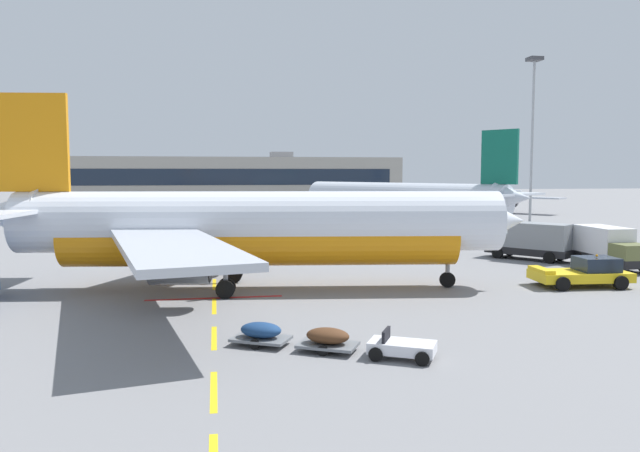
{
  "coord_description": "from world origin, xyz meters",
  "views": [
    {
      "loc": [
        18.15,
        -14.14,
        7.38
      ],
      "look_at": [
        25.84,
        30.9,
        3.38
      ],
      "focal_mm": 34.47,
      "sensor_mm": 36.0,
      "label": 1
    }
  ],
  "objects_px": {
    "fuel_service_truck": "(532,240)",
    "apron_light_mast_far": "(533,121)",
    "pushback_tug": "(584,273)",
    "airliner_far_center": "(403,201)",
    "airliner_foreground": "(252,227)",
    "catering_truck": "(609,247)",
    "airliner_mid_left": "(488,197)",
    "baggage_train": "(329,339)"
  },
  "relations": [
    {
      "from": "fuel_service_truck",
      "to": "apron_light_mast_far",
      "type": "height_order",
      "value": "apron_light_mast_far"
    },
    {
      "from": "pushback_tug",
      "to": "apron_light_mast_far",
      "type": "relative_size",
      "value": 0.27
    },
    {
      "from": "airliner_far_center",
      "to": "apron_light_mast_far",
      "type": "bearing_deg",
      "value": 13.38
    },
    {
      "from": "airliner_foreground",
      "to": "apron_light_mast_far",
      "type": "distance_m",
      "value": 57.61
    },
    {
      "from": "airliner_far_center",
      "to": "fuel_service_truck",
      "type": "distance_m",
      "value": 26.07
    },
    {
      "from": "catering_truck",
      "to": "apron_light_mast_far",
      "type": "relative_size",
      "value": 0.31
    },
    {
      "from": "apron_light_mast_far",
      "to": "airliner_mid_left",
      "type": "bearing_deg",
      "value": 77.44
    },
    {
      "from": "airliner_mid_left",
      "to": "catering_truck",
      "type": "distance_m",
      "value": 63.6
    },
    {
      "from": "fuel_service_truck",
      "to": "baggage_train",
      "type": "xyz_separation_m",
      "value": [
        -21.82,
        -23.42,
        -1.12
      ]
    },
    {
      "from": "pushback_tug",
      "to": "airliner_far_center",
      "type": "height_order",
      "value": "airliner_far_center"
    },
    {
      "from": "airliner_mid_left",
      "to": "apron_light_mast_far",
      "type": "height_order",
      "value": "apron_light_mast_far"
    },
    {
      "from": "fuel_service_truck",
      "to": "airliner_foreground",
      "type": "bearing_deg",
      "value": -159.11
    },
    {
      "from": "airliner_foreground",
      "to": "fuel_service_truck",
      "type": "xyz_separation_m",
      "value": [
        24.08,
        9.19,
        -2.3
      ]
    },
    {
      "from": "airliner_far_center",
      "to": "airliner_foreground",
      "type": "bearing_deg",
      "value": -120.76
    },
    {
      "from": "catering_truck",
      "to": "baggage_train",
      "type": "relative_size",
      "value": 0.85
    },
    {
      "from": "airliner_mid_left",
      "to": "baggage_train",
      "type": "relative_size",
      "value": 2.96
    },
    {
      "from": "catering_truck",
      "to": "fuel_service_truck",
      "type": "xyz_separation_m",
      "value": [
        -3.71,
        4.99,
        0.0
      ]
    },
    {
      "from": "airliner_far_center",
      "to": "fuel_service_truck",
      "type": "relative_size",
      "value": 4.51
    },
    {
      "from": "airliner_mid_left",
      "to": "airliner_far_center",
      "type": "height_order",
      "value": "airliner_far_center"
    },
    {
      "from": "airliner_foreground",
      "to": "apron_light_mast_far",
      "type": "relative_size",
      "value": 1.52
    },
    {
      "from": "airliner_foreground",
      "to": "baggage_train",
      "type": "bearing_deg",
      "value": -80.96
    },
    {
      "from": "fuel_service_truck",
      "to": "pushback_tug",
      "type": "bearing_deg",
      "value": -103.41
    },
    {
      "from": "airliner_foreground",
      "to": "airliner_far_center",
      "type": "relative_size",
      "value": 1.11
    },
    {
      "from": "fuel_service_truck",
      "to": "baggage_train",
      "type": "relative_size",
      "value": 0.84
    },
    {
      "from": "airliner_foreground",
      "to": "fuel_service_truck",
      "type": "height_order",
      "value": "airliner_foreground"
    },
    {
      "from": "pushback_tug",
      "to": "fuel_service_truck",
      "type": "xyz_separation_m",
      "value": [
        2.83,
        11.87,
        0.74
      ]
    },
    {
      "from": "airliner_mid_left",
      "to": "airliner_foreground",
      "type": "bearing_deg",
      "value": -125.34
    },
    {
      "from": "airliner_far_center",
      "to": "airliner_mid_left",
      "type": "bearing_deg",
      "value": 49.92
    },
    {
      "from": "airliner_far_center",
      "to": "apron_light_mast_far",
      "type": "relative_size",
      "value": 1.38
    },
    {
      "from": "airliner_far_center",
      "to": "catering_truck",
      "type": "height_order",
      "value": "airliner_far_center"
    },
    {
      "from": "baggage_train",
      "to": "apron_light_mast_far",
      "type": "distance_m",
      "value": 67.48
    },
    {
      "from": "apron_light_mast_far",
      "to": "airliner_foreground",
      "type": "bearing_deg",
      "value": -135.6
    },
    {
      "from": "fuel_service_truck",
      "to": "baggage_train",
      "type": "bearing_deg",
      "value": -132.98
    },
    {
      "from": "catering_truck",
      "to": "fuel_service_truck",
      "type": "bearing_deg",
      "value": 126.61
    },
    {
      "from": "pushback_tug",
      "to": "catering_truck",
      "type": "distance_m",
      "value": 9.52
    },
    {
      "from": "catering_truck",
      "to": "airliner_foreground",
      "type": "bearing_deg",
      "value": -171.4
    },
    {
      "from": "pushback_tug",
      "to": "airliner_far_center",
      "type": "distance_m",
      "value": 37.76
    },
    {
      "from": "airliner_far_center",
      "to": "pushback_tug",
      "type": "bearing_deg",
      "value": -89.32
    },
    {
      "from": "catering_truck",
      "to": "baggage_train",
      "type": "distance_m",
      "value": 31.5
    },
    {
      "from": "pushback_tug",
      "to": "airliner_mid_left",
      "type": "relative_size",
      "value": 0.25
    },
    {
      "from": "catering_truck",
      "to": "apron_light_mast_far",
      "type": "distance_m",
      "value": 39.74
    },
    {
      "from": "airliner_far_center",
      "to": "baggage_train",
      "type": "relative_size",
      "value": 3.8
    }
  ]
}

